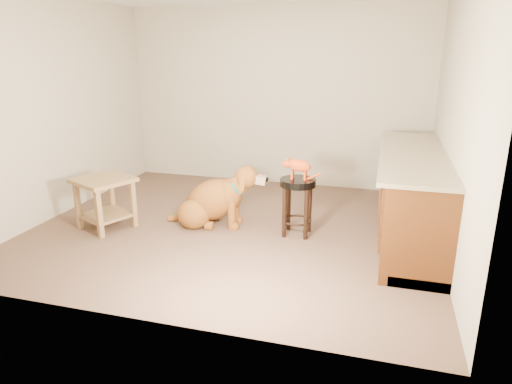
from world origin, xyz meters
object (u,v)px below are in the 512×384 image
(padded_stool, at_px, (298,195))
(wood_stool, at_px, (402,189))
(golden_retriever, at_px, (213,201))
(tabby_kitten, at_px, (298,166))
(side_table, at_px, (105,195))

(padded_stool, relative_size, wood_stool, 0.82)
(golden_retriever, bearing_deg, padded_stool, -6.79)
(wood_stool, height_order, golden_retriever, wood_stool)
(wood_stool, distance_m, tabby_kitten, 1.38)
(wood_stool, xyz_separation_m, golden_retriever, (-2.11, -0.70, -0.12))
(side_table, height_order, tabby_kitten, tabby_kitten)
(golden_retriever, bearing_deg, tabby_kitten, -6.75)
(wood_stool, bearing_deg, padded_stool, -147.23)
(padded_stool, xyz_separation_m, tabby_kitten, (-0.01, 0.00, 0.33))
(padded_stool, bearing_deg, tabby_kitten, 174.84)
(wood_stool, bearing_deg, golden_retriever, -161.67)
(wood_stool, xyz_separation_m, tabby_kitten, (-1.12, -0.71, 0.38))
(wood_stool, distance_m, side_table, 3.45)
(padded_stool, bearing_deg, wood_stool, 32.77)
(side_table, bearing_deg, wood_stool, 18.98)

